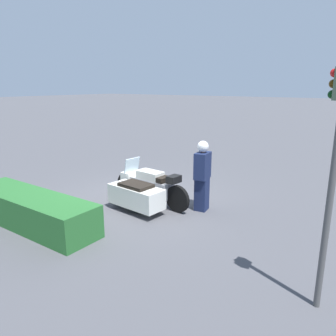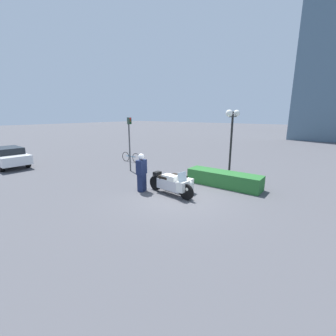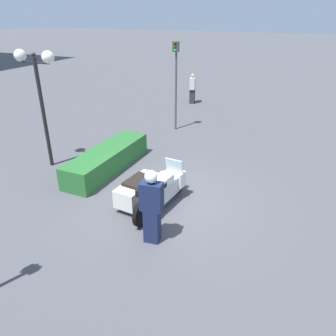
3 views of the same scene
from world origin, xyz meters
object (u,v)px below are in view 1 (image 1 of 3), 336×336
Objects in this scene: officer_rider at (202,174)px; hedge_bush_curbside at (31,210)px; police_motorcycle at (140,190)px; traffic_light_far at (333,158)px.

hedge_bush_curbside is (2.76, 3.05, -0.59)m from officer_rider.
traffic_light_far is at bearing 166.27° from police_motorcycle.
hedge_bush_curbside is 1.11× the size of traffic_light_far.
officer_rider is at bearing -43.29° from traffic_light_far.
traffic_light_far is at bearing 135.00° from officer_rider.
police_motorcycle is 5.20m from traffic_light_far.
officer_rider is at bearing -132.08° from hedge_bush_curbside.
officer_rider is 4.16m from hedge_bush_curbside.
officer_rider is 0.54× the size of traffic_light_far.
police_motorcycle is 1.67m from officer_rider.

